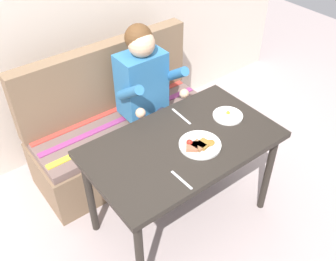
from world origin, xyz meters
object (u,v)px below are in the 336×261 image
object	(u,v)px
couch	(121,129)
knife	(181,116)
plate_breakfast	(200,145)
plate_eggs	(228,115)
person	(147,90)
fork	(182,180)
table	(183,151)

from	to	relation	value
couch	knife	distance (m)	0.71
couch	plate_breakfast	bearing A→B (deg)	-86.62
plate_breakfast	plate_eggs	distance (m)	0.36
person	fork	xyz separation A→B (m)	(-0.36, -0.83, -0.01)
table	plate_breakfast	xyz separation A→B (m)	(0.05, -0.10, 0.10)
plate_eggs	fork	distance (m)	0.66
person	fork	bearing A→B (deg)	-113.32
table	knife	world-z (taller)	knife
table	knife	size ratio (longest dim) A/B	6.00
table	knife	bearing A→B (deg)	53.27
table	fork	size ratio (longest dim) A/B	7.06
table	couch	world-z (taller)	couch
person	plate_eggs	distance (m)	0.63
couch	person	distance (m)	0.47
person	table	bearing A→B (deg)	-104.23
couch	plate_breakfast	xyz separation A→B (m)	(0.05, -0.86, 0.41)
fork	table	bearing A→B (deg)	47.90
plate_eggs	knife	world-z (taller)	plate_eggs
plate_breakfast	fork	world-z (taller)	plate_breakfast
fork	couch	bearing A→B (deg)	76.78
plate_eggs	couch	bearing A→B (deg)	117.80
plate_eggs	fork	bearing A→B (deg)	-156.86
plate_breakfast	plate_eggs	bearing A→B (deg)	17.56
couch	knife	xyz separation A→B (m)	(0.15, -0.56, 0.40)
table	plate_eggs	size ratio (longest dim) A/B	6.04
couch	knife	bearing A→B (deg)	-75.02
couch	plate_eggs	size ratio (longest dim) A/B	7.24
person	plate_breakfast	distance (m)	0.69
person	plate_eggs	bearing A→B (deg)	-66.85
plate_eggs	fork	size ratio (longest dim) A/B	1.17
knife	fork	bearing A→B (deg)	-126.21
knife	plate_breakfast	bearing A→B (deg)	-105.87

